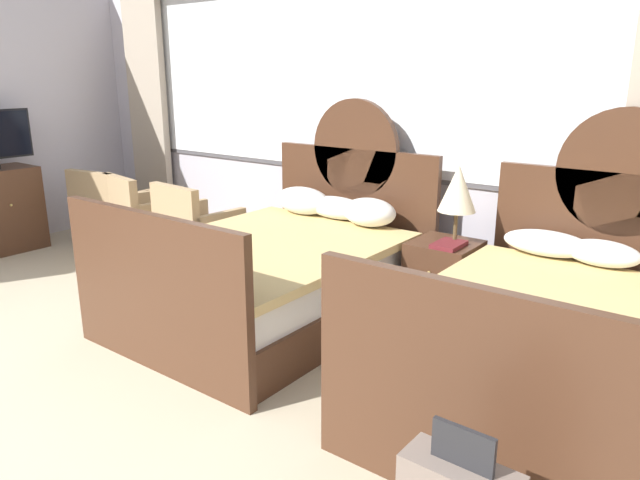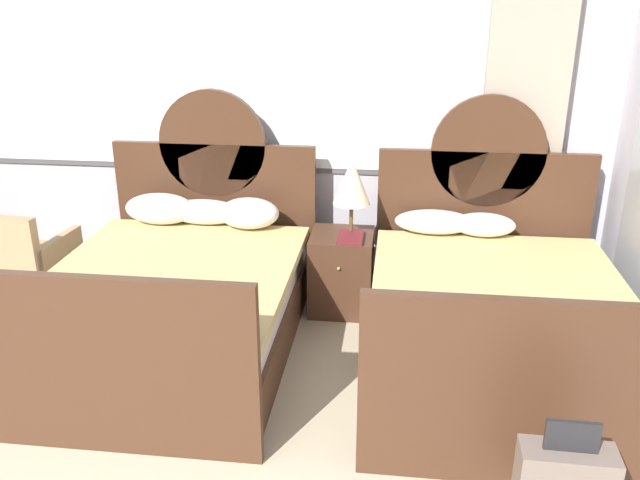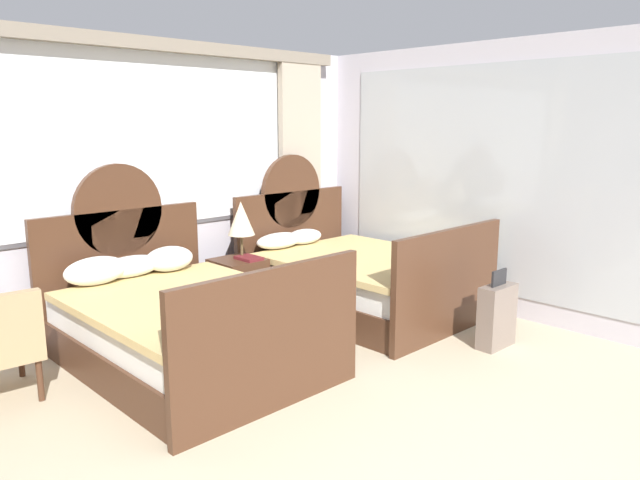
{
  "view_description": "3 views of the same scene",
  "coord_description": "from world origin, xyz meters",
  "px_view_note": "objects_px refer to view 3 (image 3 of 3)",
  "views": [
    {
      "loc": [
        3.05,
        -0.26,
        1.76
      ],
      "look_at": [
        1.07,
        2.35,
        0.83
      ],
      "focal_mm": 32.94,
      "sensor_mm": 36.0,
      "label": 1
    },
    {
      "loc": [
        1.71,
        -0.97,
        2.29
      ],
      "look_at": [
        1.3,
        2.44,
        0.96
      ],
      "focal_mm": 37.27,
      "sensor_mm": 36.0,
      "label": 2
    },
    {
      "loc": [
        -2.1,
        -1.18,
        1.93
      ],
      "look_at": [
        1.29,
        2.31,
        0.96
      ],
      "focal_mm": 33.69,
      "sensor_mm": 36.0,
      "label": 3
    }
  ],
  "objects_px": {
    "nightstand_between_beds": "(238,288)",
    "book_on_nightstand": "(249,258)",
    "table_lamp_on_nightstand": "(241,219)",
    "bed_near_window": "(183,323)",
    "suitcase_on_floor": "(497,316)",
    "bed_near_mirror": "(357,278)"
  },
  "relations": [
    {
      "from": "nightstand_between_beds",
      "to": "book_on_nightstand",
      "type": "height_order",
      "value": "book_on_nightstand"
    },
    {
      "from": "table_lamp_on_nightstand",
      "to": "bed_near_window",
      "type": "bearing_deg",
      "value": -148.96
    },
    {
      "from": "suitcase_on_floor",
      "to": "table_lamp_on_nightstand",
      "type": "bearing_deg",
      "value": 115.32
    },
    {
      "from": "bed_near_window",
      "to": "nightstand_between_beds",
      "type": "relative_size",
      "value": 3.67
    },
    {
      "from": "suitcase_on_floor",
      "to": "bed_near_window",
      "type": "bearing_deg",
      "value": 143.91
    },
    {
      "from": "book_on_nightstand",
      "to": "suitcase_on_floor",
      "type": "bearing_deg",
      "value": -63.73
    },
    {
      "from": "bed_near_window",
      "to": "book_on_nightstand",
      "type": "distance_m",
      "value": 1.26
    },
    {
      "from": "bed_near_window",
      "to": "suitcase_on_floor",
      "type": "bearing_deg",
      "value": -36.09
    },
    {
      "from": "nightstand_between_beds",
      "to": "table_lamp_on_nightstand",
      "type": "relative_size",
      "value": 1.05
    },
    {
      "from": "bed_near_window",
      "to": "suitcase_on_floor",
      "type": "height_order",
      "value": "bed_near_window"
    },
    {
      "from": "table_lamp_on_nightstand",
      "to": "suitcase_on_floor",
      "type": "bearing_deg",
      "value": -64.68
    },
    {
      "from": "bed_near_mirror",
      "to": "table_lamp_on_nightstand",
      "type": "relative_size",
      "value": 3.86
    },
    {
      "from": "bed_near_window",
      "to": "table_lamp_on_nightstand",
      "type": "relative_size",
      "value": 3.86
    },
    {
      "from": "bed_near_window",
      "to": "nightstand_between_beds",
      "type": "distance_m",
      "value": 1.22
    },
    {
      "from": "bed_near_mirror",
      "to": "table_lamp_on_nightstand",
      "type": "bearing_deg",
      "value": 144.83
    },
    {
      "from": "book_on_nightstand",
      "to": "suitcase_on_floor",
      "type": "xyz_separation_m",
      "value": [
        1.04,
        -2.12,
        -0.33
      ]
    },
    {
      "from": "bed_near_mirror",
      "to": "suitcase_on_floor",
      "type": "relative_size",
      "value": 3.17
    },
    {
      "from": "bed_near_window",
      "to": "suitcase_on_floor",
      "type": "distance_m",
      "value": 2.65
    },
    {
      "from": "bed_near_window",
      "to": "table_lamp_on_nightstand",
      "type": "xyz_separation_m",
      "value": [
        1.09,
        0.66,
        0.64
      ]
    },
    {
      "from": "nightstand_between_beds",
      "to": "table_lamp_on_nightstand",
      "type": "bearing_deg",
      "value": 10.49
    },
    {
      "from": "bed_near_mirror",
      "to": "nightstand_between_beds",
      "type": "height_order",
      "value": "bed_near_mirror"
    },
    {
      "from": "bed_near_window",
      "to": "bed_near_mirror",
      "type": "height_order",
      "value": "same"
    }
  ]
}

